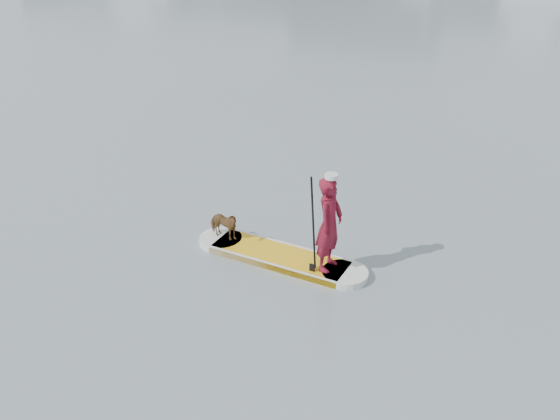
# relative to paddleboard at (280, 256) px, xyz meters

# --- Properties ---
(ground) EXTENTS (140.00, 140.00, 0.00)m
(ground) POSITION_rel_paddleboard_xyz_m (3.64, -2.37, -0.06)
(ground) COLOR slate
(ground) RESTS_ON ground
(paddleboard) EXTENTS (3.25, 1.30, 0.12)m
(paddleboard) POSITION_rel_paddleboard_xyz_m (0.00, 0.00, 0.00)
(paddleboard) COLOR #EDAE16
(paddleboard) RESTS_ON ground
(paddler) EXTENTS (0.51, 0.68, 1.68)m
(paddler) POSITION_rel_paddleboard_xyz_m (0.91, -0.19, 0.90)
(paddler) COLOR maroon
(paddler) RESTS_ON paddleboard
(white_cap) EXTENTS (0.22, 0.22, 0.07)m
(white_cap) POSITION_rel_paddleboard_xyz_m (0.91, -0.19, 1.78)
(white_cap) COLOR silver
(white_cap) RESTS_ON paddler
(dog) EXTENTS (0.72, 0.47, 0.56)m
(dog) POSITION_rel_paddleboard_xyz_m (-1.15, 0.24, 0.34)
(dog) COLOR #53301C
(dog) RESTS_ON paddleboard
(paddle) EXTENTS (0.10, 0.30, 2.00)m
(paddle) POSITION_rel_paddleboard_xyz_m (0.68, -0.39, 0.74)
(paddle) COLOR black
(paddle) RESTS_ON ground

